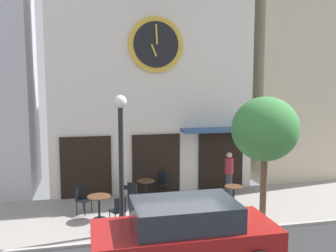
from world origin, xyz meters
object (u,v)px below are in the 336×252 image
(cafe_chair_left_end, at_px, (119,209))
(parked_car_red, at_px, (185,234))
(cafe_chair_outer, at_px, (124,185))
(cafe_table_near_door, at_px, (99,203))
(cafe_table_rightmost, at_px, (234,194))
(pedestrian_maroon, at_px, (229,173))
(cafe_chair_near_tree, at_px, (161,182))
(street_lamp, at_px, (121,164))
(cafe_table_leftmost, at_px, (146,187))
(cafe_chair_near_lamp, at_px, (82,197))
(cafe_chair_by_entrance, at_px, (134,193))
(street_tree, at_px, (265,130))

(cafe_chair_left_end, relative_size, parked_car_red, 0.21)
(cafe_chair_outer, height_order, parked_car_red, parked_car_red)
(cafe_table_near_door, bearing_deg, cafe_chair_left_end, -50.34)
(cafe_table_near_door, distance_m, cafe_chair_left_end, 0.87)
(cafe_table_rightmost, height_order, parked_car_red, parked_car_red)
(cafe_chair_left_end, height_order, pedestrian_maroon, pedestrian_maroon)
(cafe_table_rightmost, relative_size, cafe_chair_near_tree, 0.85)
(street_lamp, height_order, cafe_chair_near_tree, street_lamp)
(cafe_table_leftmost, distance_m, cafe_chair_left_end, 2.44)
(cafe_table_near_door, xyz_separation_m, cafe_chair_left_end, (0.55, -0.67, -0.01))
(cafe_chair_near_tree, bearing_deg, cafe_chair_near_lamp, -156.04)
(cafe_table_near_door, height_order, cafe_chair_by_entrance, cafe_chair_by_entrance)
(street_tree, bearing_deg, cafe_chair_near_tree, 128.97)
(street_lamp, xyz_separation_m, parked_car_red, (1.26, -2.15, -1.24))
(street_tree, height_order, cafe_table_leftmost, street_tree)
(cafe_chair_near_tree, distance_m, parked_car_red, 5.39)
(cafe_chair_near_lamp, bearing_deg, cafe_chair_by_entrance, 2.98)
(cafe_table_near_door, height_order, cafe_chair_left_end, cafe_chair_left_end)
(cafe_chair_near_lamp, xyz_separation_m, cafe_chair_outer, (1.50, 1.12, 0.00))
(cafe_table_near_door, distance_m, cafe_chair_near_tree, 3.11)
(street_lamp, relative_size, cafe_table_leftmost, 5.22)
(street_lamp, bearing_deg, cafe_chair_near_lamp, 120.53)
(cafe_table_leftmost, relative_size, cafe_chair_near_tree, 0.84)
(cafe_table_leftmost, relative_size, cafe_table_rightmost, 0.99)
(street_tree, xyz_separation_m, cafe_chair_near_tree, (-2.58, 3.19, -2.33))
(cafe_chair_near_tree, bearing_deg, street_lamp, -119.15)
(pedestrian_maroon, bearing_deg, street_lamp, -148.81)
(cafe_table_leftmost, xyz_separation_m, cafe_chair_outer, (-0.75, 0.34, 0.02))
(cafe_chair_outer, height_order, pedestrian_maroon, pedestrian_maroon)
(street_tree, xyz_separation_m, cafe_table_rightmost, (-0.44, 1.26, -2.36))
(cafe_table_leftmost, xyz_separation_m, cafe_chair_by_entrance, (-0.53, -0.69, 0.02))
(cafe_chair_outer, bearing_deg, street_tree, -37.09)
(cafe_chair_near_lamp, bearing_deg, cafe_chair_near_tree, 23.96)
(cafe_chair_near_tree, bearing_deg, cafe_chair_left_end, -124.62)
(street_tree, distance_m, parked_car_red, 4.33)
(cafe_chair_by_entrance, height_order, pedestrian_maroon, pedestrian_maroon)
(street_tree, xyz_separation_m, parked_car_red, (-3.12, -2.16, -2.10))
(cafe_chair_near_lamp, relative_size, cafe_chair_near_tree, 1.00)
(parked_car_red, bearing_deg, street_lamp, 120.32)
(street_lamp, relative_size, cafe_chair_by_entrance, 4.38)
(cafe_table_near_door, bearing_deg, pedestrian_maroon, 15.75)
(street_tree, distance_m, cafe_table_rightmost, 2.71)
(street_tree, xyz_separation_m, cafe_chair_near_lamp, (-5.50, 1.89, -2.33))
(cafe_chair_left_end, distance_m, cafe_chair_by_entrance, 1.59)
(cafe_table_leftmost, height_order, cafe_chair_near_tree, cafe_chair_near_tree)
(cafe_table_leftmost, bearing_deg, cafe_chair_near_tree, 37.84)
(street_lamp, bearing_deg, cafe_chair_near_tree, 60.85)
(cafe_table_rightmost, bearing_deg, cafe_chair_near_lamp, 172.90)
(street_lamp, relative_size, parked_car_red, 0.92)
(street_lamp, bearing_deg, pedestrian_maroon, 31.19)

